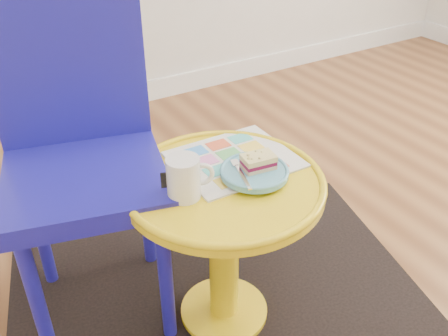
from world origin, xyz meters
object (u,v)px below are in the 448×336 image
chair (80,146)px  mug (184,177)px  side_table (224,223)px  newspaper (234,159)px  plate (254,173)px

chair → mug: bearing=-46.9°
side_table → newspaper: (0.08, 0.07, 0.14)m
side_table → newspaper: bearing=43.3°
newspaper → plate: 0.11m
side_table → newspaper: 0.18m
side_table → plate: size_ratio=2.96×
side_table → plate: 0.18m
mug → plate: mug is taller
chair → mug: (0.17, -0.30, 0.01)m
chair → side_table: bearing=-31.7°
side_table → chair: (-0.28, 0.29, 0.19)m
plate → chair: bearing=138.0°
newspaper → plate: size_ratio=1.80×
side_table → mug: 0.23m
mug → plate: (0.19, -0.02, -0.04)m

